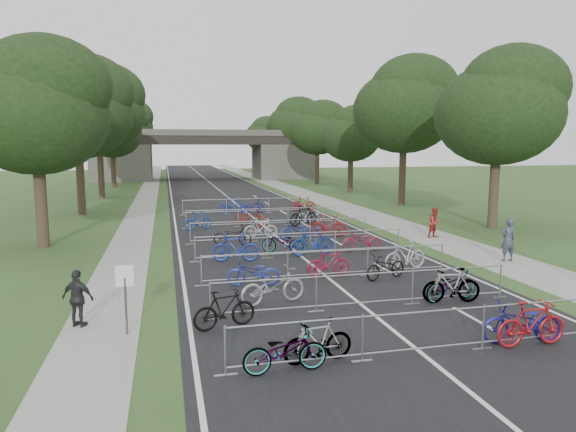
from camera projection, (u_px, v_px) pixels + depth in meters
name	position (u px, v px, depth m)	size (l,w,h in m)	color
ground	(424.00, 355.00, 11.91)	(200.00, 200.00, 0.00)	#304B20
road	(216.00, 187.00, 60.08)	(11.00, 140.00, 0.01)	black
sidewalk_right	(282.00, 186.00, 61.92)	(3.00, 140.00, 0.01)	gray
sidewalk_left	(149.00, 189.00, 58.35)	(2.00, 140.00, 0.01)	gray
lane_markings	(216.00, 187.00, 60.08)	(0.12, 140.00, 0.00)	silver
overpass_bridge	(205.00, 155.00, 74.05)	(31.00, 8.00, 7.05)	#4C4A44
park_sign	(125.00, 287.00, 13.05)	(0.45, 0.06, 1.83)	#4C4C51
tree_left_0	(37.00, 110.00, 23.74)	(6.72, 6.72, 10.25)	#33261C
tree_right_0	(501.00, 109.00, 29.33)	(7.17, 7.17, 10.93)	#33261C
tree_left_1	(78.00, 109.00, 35.19)	(7.56, 7.56, 11.53)	#33261C
tree_right_1	(406.00, 107.00, 40.76)	(8.18, 8.18, 12.47)	#33261C
tree_left_2	(99.00, 109.00, 46.64)	(8.40, 8.40, 12.81)	#33261C
tree_right_2	(352.00, 135.00, 52.59)	(6.16, 6.16, 9.39)	#33261C
tree_left_3	(113.00, 131.00, 58.42)	(6.72, 6.72, 10.25)	#33261C
tree_right_3	(318.00, 129.00, 64.02)	(7.17, 7.17, 10.93)	#33261C
tree_left_4	(121.00, 127.00, 69.88)	(7.56, 7.56, 11.53)	#33261C
tree_right_4	(295.00, 125.00, 75.45)	(8.18, 8.18, 12.47)	#33261C
tree_left_5	(127.00, 125.00, 81.33)	(8.40, 8.40, 12.81)	#33261C
tree_right_5	(278.00, 139.00, 87.28)	(6.16, 6.16, 9.39)	#33261C
tree_left_6	(132.00, 137.00, 93.11)	(6.72, 6.72, 10.25)	#33261C
tree_right_6	(264.00, 135.00, 98.70)	(7.17, 7.17, 10.93)	#33261C
barrier_row_0	(425.00, 333.00, 11.83)	(9.70, 0.08, 1.10)	#95989D
barrier_row_1	(366.00, 290.00, 15.30)	(9.70, 0.08, 1.10)	#95989D
barrier_row_2	(328.00, 264.00, 18.77)	(9.70, 0.08, 1.10)	#95989D
barrier_row_3	(302.00, 244.00, 22.43)	(9.70, 0.08, 1.10)	#95989D
barrier_row_4	(281.00, 230.00, 26.28)	(9.70, 0.08, 1.10)	#95989D
barrier_row_5	(263.00, 217.00, 31.10)	(9.70, 0.08, 1.10)	#95989D
barrier_row_6	(248.00, 206.00, 36.88)	(9.70, 0.08, 1.10)	#95989D
bike_0	(285.00, 351.00, 10.92)	(0.65, 1.85, 0.97)	#95989D
bike_1	(318.00, 341.00, 11.44)	(0.47, 1.66, 1.00)	#95989D
bike_2	(522.00, 323.00, 12.54)	(0.70, 2.00, 1.05)	navy
bike_3	(532.00, 324.00, 12.34)	(0.53, 1.89, 1.14)	maroon
bike_4	(224.00, 310.00, 13.57)	(0.49, 1.75, 1.05)	black
bike_5	(273.00, 286.00, 15.70)	(0.74, 2.13, 1.12)	#94949A
bike_6	(452.00, 286.00, 15.78)	(0.52, 1.84, 1.11)	#95989D
bike_7	(451.00, 285.00, 16.01)	(0.66, 1.91, 1.00)	#95989D
bike_8	(254.00, 273.00, 17.74)	(0.63, 1.81, 0.95)	#1B2796
bike_9	(328.00, 263.00, 19.07)	(0.47, 1.67, 1.00)	maroon
bike_10	(386.00, 267.00, 18.63)	(0.63, 1.81, 0.95)	black
bike_11	(405.00, 256.00, 20.06)	(0.53, 1.89, 1.14)	#A4A4AB
bike_12	(236.00, 248.00, 21.47)	(0.56, 1.99, 1.20)	navy
bike_13	(283.00, 242.00, 23.09)	(0.68, 1.94, 1.02)	#95989D
bike_14	(312.00, 242.00, 22.62)	(0.58, 2.06, 1.24)	navy
bike_15	(362.00, 241.00, 23.56)	(0.67, 1.91, 1.00)	maroon
bike_16	(232.00, 236.00, 24.97)	(0.65, 1.85, 0.97)	black
bike_17	(261.00, 228.00, 26.90)	(0.50, 1.77, 1.06)	#AFAEB7
bike_18	(298.00, 230.00, 26.39)	(0.67, 1.93, 1.01)	navy
bike_19	(328.00, 226.00, 27.41)	(0.56, 1.97, 1.18)	maroon
bike_20	(198.00, 221.00, 29.64)	(0.49, 1.75, 1.05)	navy
bike_21	(250.00, 218.00, 30.83)	(0.72, 2.06, 1.08)	maroon
bike_22	(304.00, 216.00, 31.10)	(0.59, 2.07, 1.25)	black
bike_23	(311.00, 215.00, 32.59)	(0.62, 1.78, 0.94)	silver
bike_25	(232.00, 205.00, 37.09)	(0.56, 1.97, 1.18)	navy
bike_26	(252.00, 206.00, 36.75)	(0.70, 2.00, 1.05)	navy
bike_27	(303.00, 203.00, 38.45)	(0.50, 1.78, 1.07)	maroon
pedestrian_a	(508.00, 240.00, 21.50)	(0.67, 0.44, 1.83)	#303949
pedestrian_b	(435.00, 223.00, 27.07)	(0.77, 0.60, 1.59)	maroon
pedestrian_c	(78.00, 299.00, 13.68)	(0.91, 0.38, 1.56)	#242527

